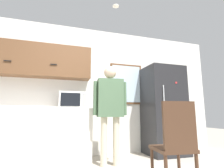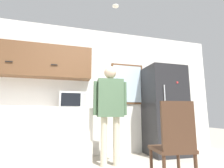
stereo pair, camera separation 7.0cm
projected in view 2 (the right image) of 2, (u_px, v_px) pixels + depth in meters
back_wall at (90, 89)px, 3.74m from camera, size 6.00×0.06×2.70m
counter at (27, 136)px, 2.97m from camera, size 2.17×0.62×0.93m
upper_cabinets at (34, 61)px, 3.34m from camera, size 2.17×0.33×0.63m
microwave at (73, 100)px, 3.22m from camera, size 0.47×0.40×0.29m
person at (110, 103)px, 2.99m from camera, size 0.58×0.26×1.66m
refrigerator at (165, 110)px, 3.72m from camera, size 0.79×0.71×1.84m
chair at (174, 141)px, 2.02m from camera, size 0.48×0.48×0.98m
window at (127, 84)px, 3.94m from camera, size 0.75×0.05×0.91m
ceiling_light at (115, 6)px, 3.03m from camera, size 0.11×0.11×0.01m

